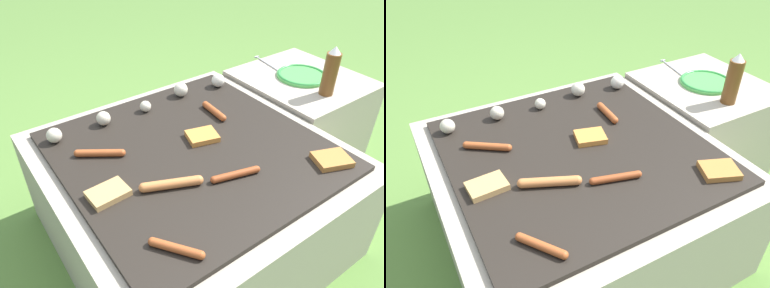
{
  "view_description": "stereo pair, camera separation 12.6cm",
  "coord_description": "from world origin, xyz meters",
  "views": [
    {
      "loc": [
        -0.6,
        -0.83,
        1.17
      ],
      "look_at": [
        0.0,
        0.0,
        0.44
      ],
      "focal_mm": 35.0,
      "sensor_mm": 36.0,
      "label": 1
    },
    {
      "loc": [
        -0.49,
        -0.9,
        1.17
      ],
      "look_at": [
        0.0,
        0.0,
        0.44
      ],
      "focal_mm": 35.0,
      "sensor_mm": 36.0,
      "label": 2
    }
  ],
  "objects": [
    {
      "name": "ground_plane",
      "position": [
        0.0,
        0.0,
        0.0
      ],
      "size": [
        14.0,
        14.0,
        0.0
      ],
      "primitive_type": "plane",
      "color": "#567F38"
    },
    {
      "name": "grill",
      "position": [
        0.0,
        0.0,
        0.21
      ],
      "size": [
        0.96,
        0.96,
        0.42
      ],
      "color": "#A89E8C",
      "rests_on": "ground_plane"
    },
    {
      "name": "side_ledge",
      "position": [
        0.74,
        0.15,
        0.21
      ],
      "size": [
        0.5,
        0.55,
        0.42
      ],
      "color": "#A89E8C",
      "rests_on": "ground_plane"
    },
    {
      "name": "sausage_front_left",
      "position": [
        -0.27,
        0.15,
        0.43
      ],
      "size": [
        0.14,
        0.11,
        0.02
      ],
      "color": "#A34C23",
      "rests_on": "grill"
    },
    {
      "name": "sausage_back_right",
      "position": [
        0.2,
        0.14,
        0.44
      ],
      "size": [
        0.04,
        0.15,
        0.03
      ],
      "color": "#A34C23",
      "rests_on": "grill"
    },
    {
      "name": "sausage_front_center",
      "position": [
        -0.28,
        -0.32,
        0.43
      ],
      "size": [
        0.1,
        0.13,
        0.02
      ],
      "color": "#A34C23",
      "rests_on": "grill"
    },
    {
      "name": "sausage_back_left",
      "position": [
        -0.16,
        -0.12,
        0.44
      ],
      "size": [
        0.18,
        0.1,
        0.03
      ],
      "color": "#C6753D",
      "rests_on": "grill"
    },
    {
      "name": "sausage_back_center",
      "position": [
        0.02,
        -0.2,
        0.43
      ],
      "size": [
        0.16,
        0.06,
        0.02
      ],
      "color": "#93421E",
      "rests_on": "grill"
    },
    {
      "name": "bread_slice_left",
      "position": [
        -0.33,
        -0.05,
        0.43
      ],
      "size": [
        0.12,
        0.09,
        0.02
      ],
      "color": "tan",
      "rests_on": "grill"
    },
    {
      "name": "bread_slice_center",
      "position": [
        0.07,
        0.03,
        0.43
      ],
      "size": [
        0.12,
        0.11,
        0.02
      ],
      "color": "#D18438",
      "rests_on": "grill"
    },
    {
      "name": "bread_slice_right",
      "position": [
        0.32,
        -0.32,
        0.43
      ],
      "size": [
        0.14,
        0.12,
        0.02
      ],
      "color": "#B27033",
      "rests_on": "grill"
    },
    {
      "name": "mushroom_row",
      "position": [
        0.03,
        0.32,
        0.45
      ],
      "size": [
        0.78,
        0.08,
        0.06
      ],
      "color": "beige",
      "rests_on": "grill"
    },
    {
      "name": "plate_colorful",
      "position": [
        0.74,
        0.16,
        0.43
      ],
      "size": [
        0.23,
        0.23,
        0.02
      ],
      "color": "#4CB24C",
      "rests_on": "side_ledge"
    },
    {
      "name": "condiment_bottle",
      "position": [
        0.69,
        -0.01,
        0.52
      ],
      "size": [
        0.06,
        0.06,
        0.21
      ],
      "color": "brown",
      "rests_on": "side_ledge"
    },
    {
      "name": "fork_utensil",
      "position": [
        0.72,
        0.36,
        0.43
      ],
      "size": [
        0.05,
        0.21,
        0.01
      ],
      "color": "silver",
      "rests_on": "side_ledge"
    }
  ]
}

